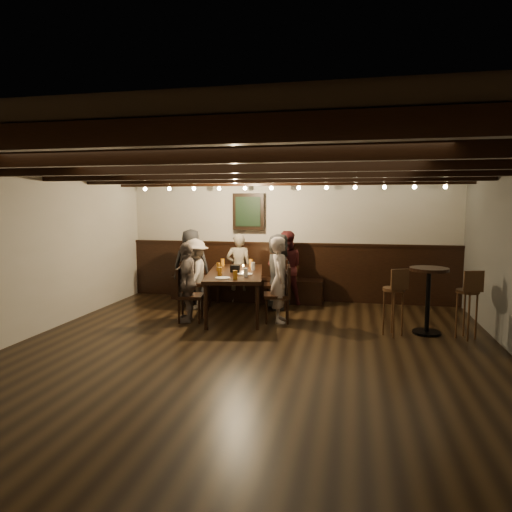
% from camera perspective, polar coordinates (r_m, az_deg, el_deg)
% --- Properties ---
extents(room, '(7.00, 7.00, 7.00)m').
position_cam_1_polar(room, '(7.85, 0.81, 0.48)').
color(room, black).
rests_on(room, ground).
extents(dining_table, '(1.26, 2.13, 0.75)m').
position_cam_1_polar(dining_table, '(7.79, -2.61, -2.43)').
color(dining_table, black).
rests_on(dining_table, floor).
extents(chair_left_near, '(0.53, 0.53, 0.99)m').
position_cam_1_polar(chair_left_near, '(8.38, -7.34, -4.53)').
color(chair_left_near, black).
rests_on(chair_left_near, floor).
extents(chair_left_far, '(0.47, 0.47, 0.88)m').
position_cam_1_polar(chair_left_far, '(7.51, -8.32, -6.09)').
color(chair_left_far, black).
rests_on(chair_left_far, floor).
extents(chair_right_near, '(0.49, 0.49, 0.92)m').
position_cam_1_polar(chair_right_near, '(8.30, 2.59, -4.72)').
color(chair_right_near, black).
rests_on(chair_right_near, floor).
extents(chair_right_far, '(0.49, 0.49, 0.92)m').
position_cam_1_polar(chair_right_far, '(7.42, 2.77, -6.10)').
color(chair_right_far, black).
rests_on(chair_right_far, floor).
extents(person_bench_left, '(0.77, 0.58, 1.43)m').
position_cam_1_polar(person_bench_left, '(8.78, -8.11, -1.31)').
color(person_bench_left, '#252628').
rests_on(person_bench_left, floor).
extents(person_bench_centre, '(0.54, 0.41, 1.34)m').
position_cam_1_polar(person_bench_centre, '(8.83, -2.17, -1.50)').
color(person_bench_centre, gray).
rests_on(person_bench_centre, floor).
extents(person_bench_right, '(0.77, 0.65, 1.40)m').
position_cam_1_polar(person_bench_right, '(8.68, 3.72, -1.45)').
color(person_bench_right, '#551D20').
rests_on(person_bench_right, floor).
extents(person_left_near, '(0.62, 0.90, 1.28)m').
position_cam_1_polar(person_left_near, '(8.32, -7.57, -2.24)').
color(person_left_near, gray).
rests_on(person_left_near, floor).
extents(person_left_far, '(0.45, 0.80, 1.29)m').
position_cam_1_polar(person_left_far, '(7.45, -8.60, -3.24)').
color(person_left_far, slate).
rests_on(person_left_far, floor).
extents(person_right_near, '(0.55, 0.74, 1.37)m').
position_cam_1_polar(person_right_near, '(8.23, 2.82, -1.98)').
color(person_right_near, '#28282A').
rests_on(person_right_near, floor).
extents(person_right_far, '(0.42, 0.56, 1.38)m').
position_cam_1_polar(person_right_far, '(7.34, 3.03, -2.97)').
color(person_right_far, '#B5A399').
rests_on(person_right_far, floor).
extents(pint_a, '(0.07, 0.07, 0.14)m').
position_cam_1_polar(pint_a, '(8.49, -4.20, -0.81)').
color(pint_a, '#BF7219').
rests_on(pint_a, dining_table).
extents(pint_b, '(0.07, 0.07, 0.14)m').
position_cam_1_polar(pint_b, '(8.41, -0.63, -0.86)').
color(pint_b, '#BF7219').
rests_on(pint_b, dining_table).
extents(pint_c, '(0.07, 0.07, 0.14)m').
position_cam_1_polar(pint_c, '(7.90, -4.74, -1.36)').
color(pint_c, '#BF7219').
rests_on(pint_c, dining_table).
extents(pint_d, '(0.07, 0.07, 0.14)m').
position_cam_1_polar(pint_d, '(7.96, -0.36, -1.28)').
color(pint_d, silver).
rests_on(pint_d, dining_table).
extents(pint_e, '(0.07, 0.07, 0.14)m').
position_cam_1_polar(pint_e, '(7.35, -4.55, -1.95)').
color(pint_e, '#BF7219').
rests_on(pint_e, dining_table).
extents(pint_f, '(0.07, 0.07, 0.14)m').
position_cam_1_polar(pint_f, '(7.22, -1.31, -2.08)').
color(pint_f, silver).
rests_on(pint_f, dining_table).
extents(pint_g, '(0.07, 0.07, 0.14)m').
position_cam_1_polar(pint_g, '(6.98, -2.62, -2.38)').
color(pint_g, '#BF7219').
rests_on(pint_g, dining_table).
extents(plate_near, '(0.24, 0.24, 0.01)m').
position_cam_1_polar(plate_near, '(7.11, -4.18, -2.75)').
color(plate_near, white).
rests_on(plate_near, dining_table).
extents(plate_far, '(0.24, 0.24, 0.01)m').
position_cam_1_polar(plate_far, '(7.48, -1.38, -2.27)').
color(plate_far, white).
rests_on(plate_far, dining_table).
extents(condiment_caddy, '(0.15, 0.10, 0.12)m').
position_cam_1_polar(condiment_caddy, '(7.73, -2.64, -1.60)').
color(condiment_caddy, black).
rests_on(condiment_caddy, dining_table).
extents(candle, '(0.05, 0.05, 0.05)m').
position_cam_1_polar(candle, '(8.07, -1.62, -1.49)').
color(candle, beige).
rests_on(candle, dining_table).
extents(high_top_table, '(0.55, 0.55, 0.98)m').
position_cam_1_polar(high_top_table, '(7.11, 20.73, -4.07)').
color(high_top_table, black).
rests_on(high_top_table, floor).
extents(bar_stool_left, '(0.35, 0.36, 0.99)m').
position_cam_1_polar(bar_stool_left, '(6.91, 16.78, -6.55)').
color(bar_stool_left, '#352211').
rests_on(bar_stool_left, floor).
extents(bar_stool_right, '(0.33, 0.35, 0.99)m').
position_cam_1_polar(bar_stool_right, '(7.11, 24.85, -6.51)').
color(bar_stool_right, '#352211').
rests_on(bar_stool_right, floor).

